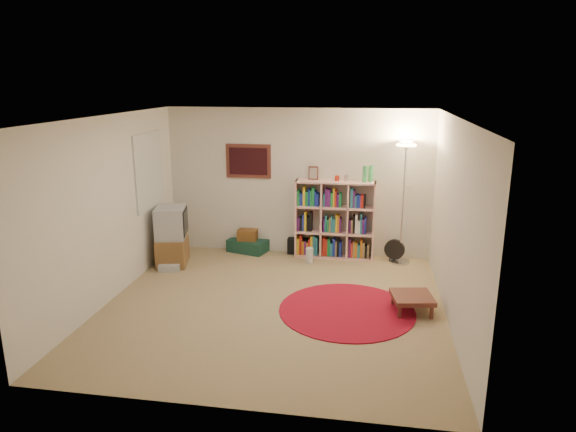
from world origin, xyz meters
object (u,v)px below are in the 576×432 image
(floor_fan, at_px, (395,251))
(suitcase, at_px, (248,245))
(floor_lamp, at_px, (405,162))
(side_table, at_px, (412,298))
(bookshelf, at_px, (334,220))
(tv_stand, at_px, (172,237))

(floor_fan, xyz_separation_m, suitcase, (-2.53, 0.15, -0.09))
(floor_lamp, relative_size, side_table, 3.43)
(bookshelf, distance_m, suitcase, 1.59)
(bookshelf, distance_m, tv_stand, 2.70)
(bookshelf, distance_m, side_table, 2.39)
(tv_stand, xyz_separation_m, side_table, (3.76, -1.24, -0.27))
(floor_fan, height_order, tv_stand, tv_stand)
(side_table, bearing_deg, bookshelf, 120.36)
(side_table, bearing_deg, floor_lamp, 92.03)
(tv_stand, bearing_deg, bookshelf, 4.61)
(bookshelf, distance_m, floor_fan, 1.13)
(floor_lamp, distance_m, tv_stand, 3.94)
(suitcase, bearing_deg, side_table, -20.73)
(floor_fan, distance_m, side_table, 1.92)
(floor_lamp, distance_m, floor_fan, 1.49)
(bookshelf, height_order, suitcase, bookshelf)
(floor_lamp, xyz_separation_m, side_table, (0.07, -1.88, -1.48))
(bookshelf, bearing_deg, side_table, -59.07)
(tv_stand, height_order, suitcase, tv_stand)
(suitcase, height_order, side_table, side_table)
(side_table, bearing_deg, floor_fan, 94.64)
(floor_fan, bearing_deg, bookshelf, -173.55)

